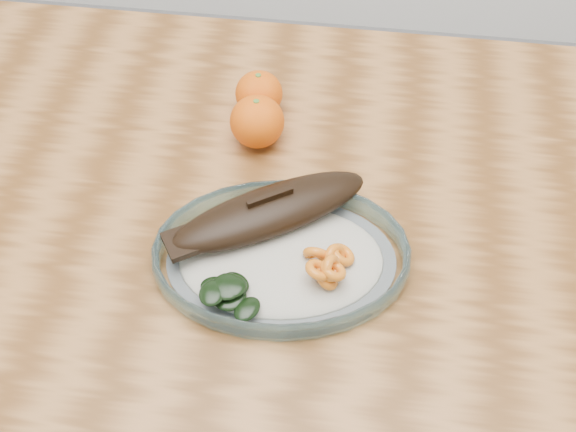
# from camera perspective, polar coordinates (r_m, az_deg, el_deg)

# --- Properties ---
(dining_table) EXTENTS (1.20, 0.80, 0.75)m
(dining_table) POSITION_cam_1_polar(r_m,az_deg,el_deg) (1.03, -2.87, -2.43)
(dining_table) COLOR brown
(dining_table) RESTS_ON ground
(plated_meal) EXTENTS (0.62, 0.62, 0.08)m
(plated_meal) POSITION_cam_1_polar(r_m,az_deg,el_deg) (0.87, -0.60, -2.87)
(plated_meal) COLOR white
(plated_meal) RESTS_ON dining_table
(orange_left) EXTENTS (0.08, 0.08, 0.08)m
(orange_left) POSITION_cam_1_polar(r_m,az_deg,el_deg) (1.00, -2.46, 7.47)
(orange_left) COLOR #E03B04
(orange_left) RESTS_ON dining_table
(orange_right) EXTENTS (0.07, 0.07, 0.07)m
(orange_right) POSITION_cam_1_polar(r_m,az_deg,el_deg) (1.05, -2.31, 9.64)
(orange_right) COLOR #E03B04
(orange_right) RESTS_ON dining_table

